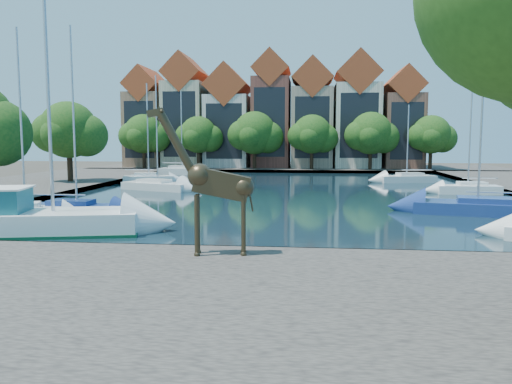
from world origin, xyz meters
TOP-DOWN VIEW (x-y plane):
  - ground at (0.00, 0.00)m, footprint 160.00×160.00m
  - water_basin at (0.00, 24.00)m, footprint 38.00×50.00m
  - near_quay at (0.00, -7.00)m, footprint 50.00×14.00m
  - far_quay at (0.00, 56.00)m, footprint 60.00×16.00m
  - left_quay at (-25.00, 24.00)m, footprint 14.00×52.00m
  - townhouse_west_end at (-23.00, 55.99)m, footprint 5.44×9.18m
  - townhouse_west_mid at (-17.00, 55.99)m, footprint 5.94×9.18m
  - townhouse_west_inner at (-10.50, 55.99)m, footprint 6.43×9.18m
  - townhouse_center at (-4.00, 55.99)m, footprint 5.44×9.18m
  - townhouse_east_inner at (2.00, 55.99)m, footprint 5.94×9.18m
  - townhouse_east_mid at (8.50, 55.99)m, footprint 6.43×9.18m
  - townhouse_east_end at (15.00, 55.99)m, footprint 5.44×9.18m
  - far_tree_far_west at (-21.90, 50.49)m, footprint 7.28×5.60m
  - far_tree_west at (-13.91, 50.49)m, footprint 6.76×5.20m
  - far_tree_mid_west at (-5.89, 50.49)m, footprint 7.80×6.00m
  - far_tree_mid_east at (2.10, 50.49)m, footprint 7.02×5.40m
  - far_tree_east at (10.11, 50.49)m, footprint 7.54×5.80m
  - far_tree_far_east at (18.09, 50.49)m, footprint 6.76×5.20m
  - side_tree_left_far at (-21.90, 27.99)m, footprint 7.28×5.60m
  - giraffe_statue at (-1.83, -1.54)m, footprint 3.73×0.92m
  - motorsailer at (-12.42, 3.37)m, footprint 11.17×5.43m
  - sailboat_left_a at (-14.58, 7.54)m, footprint 5.28×3.45m
  - sailboat_left_b at (-12.17, 8.98)m, footprint 5.82×2.10m
  - sailboat_left_c at (-12.00, 24.55)m, footprint 7.04×4.54m
  - sailboat_left_d at (-15.00, 31.14)m, footprint 5.42×3.10m
  - sailboat_left_e at (-14.75, 44.00)m, footprint 6.17×2.99m
  - sailboat_right_b at (12.00, 12.47)m, footprint 7.92×4.23m
  - sailboat_right_c at (15.00, 24.27)m, footprint 5.18×1.88m
  - sailboat_right_d at (12.00, 35.10)m, footprint 6.34×3.60m

SIDE VIEW (x-z plane):
  - ground at x=0.00m, z-range 0.00..0.00m
  - water_basin at x=0.00m, z-range 0.00..0.08m
  - near_quay at x=0.00m, z-range 0.00..0.50m
  - far_quay at x=0.00m, z-range 0.00..0.50m
  - left_quay at x=-25.00m, z-range 0.00..0.50m
  - sailboat_left_c at x=-12.00m, z-range -4.51..5.71m
  - sailboat_right_d at x=12.00m, z-range -3.47..4.70m
  - sailboat_left_b at x=-12.17m, z-range -4.94..6.22m
  - sailboat_right_b at x=12.00m, z-range -5.19..6.50m
  - sailboat_left_a at x=-14.58m, z-range -4.74..6.06m
  - sailboat_right_c at x=15.00m, z-range -4.88..6.21m
  - sailboat_left_d at x=-15.00m, z-range -4.44..5.83m
  - sailboat_left_e at x=-14.75m, z-range -4.62..6.03m
  - motorsailer at x=-12.42m, z-range -4.83..6.77m
  - giraffe_statue at x=-1.83m, z-range 0.45..5.78m
  - far_tree_west at x=-13.91m, z-range 1.40..8.76m
  - far_tree_far_east at x=18.09m, z-range 1.40..8.76m
  - far_tree_mid_east at x=2.10m, z-range 1.37..8.89m
  - far_tree_far_west at x=-21.90m, z-range 1.34..9.02m
  - far_tree_east at x=10.11m, z-range 1.32..9.16m
  - far_tree_mid_west at x=-5.89m, z-range 1.29..9.29m
  - side_tree_left_far at x=-21.90m, z-range 1.44..9.32m
  - townhouse_east_end at x=15.00m, z-range -0.11..14.32m
  - townhouse_west_inner at x=-10.50m, z-range -0.22..14.92m
  - townhouse_west_end at x=-23.00m, z-range -0.11..14.83m
  - townhouse_east_inner at x=2.00m, z-range -0.16..15.63m
  - townhouse_east_mid at x=8.50m, z-range -0.22..16.43m
  - townhouse_west_mid at x=-17.00m, z-range -0.16..16.63m
  - townhouse_center at x=-4.00m, z-range -0.10..16.83m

